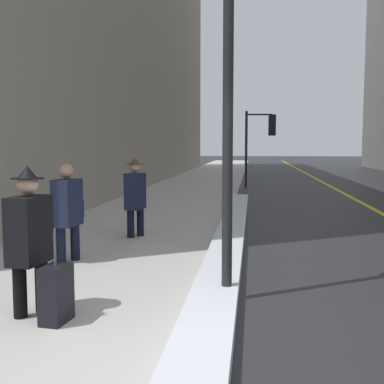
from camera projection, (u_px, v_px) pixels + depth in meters
name	position (u px, v px, depth m)	size (l,w,h in m)	color
ground_plane	(179.00, 368.00, 3.91)	(160.00, 160.00, 0.00)	#232326
sidewalk_slab	(187.00, 191.00, 18.98)	(4.00, 80.00, 0.01)	#B2AFA8
road_centre_stripe	(344.00, 193.00, 18.22)	(0.16, 80.00, 0.00)	gold
snow_bank_curb	(231.00, 233.00, 9.51)	(0.54, 13.41, 0.18)	silver
lamp_post	(228.00, 46.00, 5.33)	(0.28, 0.28, 4.83)	black
traffic_light_near	(263.00, 133.00, 20.68)	(1.31, 0.36, 3.28)	black
pedestrian_trailing	(29.00, 235.00, 5.04)	(0.34, 0.52, 1.60)	black
pedestrian_with_shoulder_bag	(68.00, 208.00, 7.40)	(0.35, 0.72, 1.53)	black
pedestrian_in_fedora	(135.00, 194.00, 9.40)	(0.34, 0.52, 1.58)	black
rolling_suitcase	(56.00, 294.00, 4.86)	(0.26, 0.38, 0.95)	black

